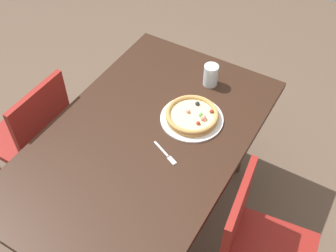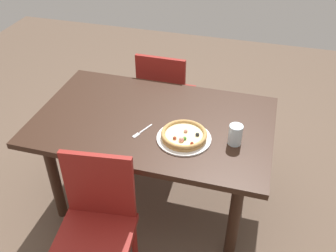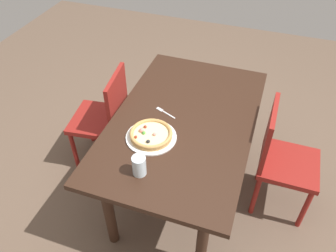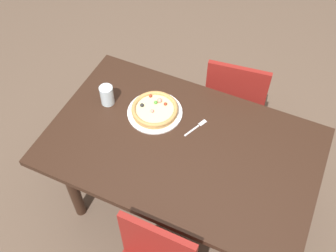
{
  "view_description": "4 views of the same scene",
  "coord_description": "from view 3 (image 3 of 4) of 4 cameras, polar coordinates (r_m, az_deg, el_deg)",
  "views": [
    {
      "loc": [
        1.06,
        0.76,
        2.24
      ],
      "look_at": [
        -0.12,
        0.07,
        0.74
      ],
      "focal_mm": 44.28,
      "sensor_mm": 36.0,
      "label": 1
    },
    {
      "loc": [
        -0.61,
        1.82,
        2.09
      ],
      "look_at": [
        -0.12,
        0.07,
        0.74
      ],
      "focal_mm": 40.38,
      "sensor_mm": 36.0,
      "label": 2
    },
    {
      "loc": [
        -1.63,
        -0.45,
        2.19
      ],
      "look_at": [
        -0.12,
        0.07,
        0.74
      ],
      "focal_mm": 36.05,
      "sensor_mm": 36.0,
      "label": 3
    },
    {
      "loc": [
        0.46,
        -1.19,
        2.49
      ],
      "look_at": [
        -0.12,
        0.07,
        0.74
      ],
      "focal_mm": 43.0,
      "sensor_mm": 36.0,
      "label": 4
    }
  ],
  "objects": [
    {
      "name": "drinking_glass",
      "position": [
        1.88,
        -4.9,
        -6.69
      ],
      "size": [
        0.08,
        0.08,
        0.12
      ],
      "primitive_type": "cylinder",
      "color": "silver",
      "rests_on": "dining_table"
    },
    {
      "name": "chair_near",
      "position": [
        2.46,
        18.52,
        -5.0
      ],
      "size": [
        0.4,
        0.4,
        0.86
      ],
      "rotation": [
        0.0,
        0.0,
        3.14
      ],
      "color": "maroon",
      "rests_on": "ground"
    },
    {
      "name": "pizza",
      "position": [
        2.09,
        -2.9,
        -1.38
      ],
      "size": [
        0.27,
        0.27,
        0.05
      ],
      "color": "tan",
      "rests_on": "plate"
    },
    {
      "name": "dining_table",
      "position": [
        2.3,
        2.61,
        -0.66
      ],
      "size": [
        1.48,
        0.92,
        0.72
      ],
      "color": "#331E14",
      "rests_on": "ground"
    },
    {
      "name": "plate",
      "position": [
        2.11,
        -2.85,
        -1.88
      ],
      "size": [
        0.32,
        0.32,
        0.01
      ],
      "primitive_type": "cylinder",
      "color": "white",
      "rests_on": "dining_table"
    },
    {
      "name": "chair_far",
      "position": [
        2.69,
        -10.59,
        1.62
      ],
      "size": [
        0.45,
        0.45,
        0.86
      ],
      "rotation": [
        0.0,
        0.0,
        0.13
      ],
      "color": "maroon",
      "rests_on": "ground"
    },
    {
      "name": "ground_plane",
      "position": [
        2.77,
        2.21,
        -10.21
      ],
      "size": [
        6.0,
        6.0,
        0.0
      ],
      "primitive_type": "plane",
      "color": "brown"
    },
    {
      "name": "fork",
      "position": [
        2.29,
        -0.64,
        2.39
      ],
      "size": [
        0.08,
        0.16,
        0.0
      ],
      "rotation": [
        0.0,
        0.0,
        1.16
      ],
      "color": "silver",
      "rests_on": "dining_table"
    }
  ]
}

